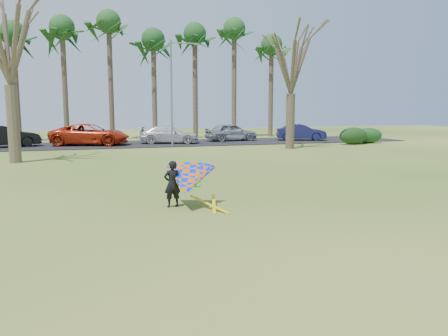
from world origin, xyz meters
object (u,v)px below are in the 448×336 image
object	(u,v)px
streetlight	(173,88)
car_1	(5,136)
car_4	(231,132)
kite_flyer	(187,180)
car_3	(169,135)
bare_tree_left	(7,33)
car_2	(90,134)
car_5	(301,132)
bare_tree_right	(292,57)

from	to	relation	value
streetlight	car_1	size ratio (longest dim) A/B	1.65
streetlight	car_4	bearing A→B (deg)	32.94
kite_flyer	streetlight	bearing A→B (deg)	80.42
car_3	streetlight	bearing A→B (deg)	-167.72
streetlight	car_4	size ratio (longest dim) A/B	1.74
streetlight	kite_flyer	xyz separation A→B (m)	(-3.45, -20.45, -3.63)
bare_tree_left	car_2	world-z (taller)	bare_tree_left
car_2	car_3	distance (m)	6.26
car_5	bare_tree_left	bearing A→B (deg)	132.11
car_3	car_5	world-z (taller)	car_5
streetlight	kite_flyer	world-z (taller)	streetlight
streetlight	car_2	world-z (taller)	streetlight
streetlight	car_1	xyz separation A→B (m)	(-12.25, 2.74, -3.60)
car_3	car_5	distance (m)	11.98
car_4	kite_flyer	bearing A→B (deg)	154.03
car_2	car_4	size ratio (longest dim) A/B	1.30
car_3	car_5	size ratio (longest dim) A/B	1.11
car_4	bare_tree_right	bearing A→B (deg)	-170.50
streetlight	car_1	bearing A→B (deg)	167.41
bare_tree_left	car_4	bearing A→B (deg)	33.98
car_4	car_5	world-z (taller)	car_4
car_5	car_2	bearing A→B (deg)	108.17
car_2	kite_flyer	size ratio (longest dim) A/B	2.51
bare_tree_left	kite_flyer	distance (m)	16.21
bare_tree_left	bare_tree_right	distance (m)	18.25
streetlight	car_3	size ratio (longest dim) A/B	1.63
car_2	car_3	world-z (taller)	car_2
car_5	kite_flyer	bearing A→B (deg)	164.90
bare_tree_right	streetlight	size ratio (longest dim) A/B	1.15
car_2	car_3	size ratio (longest dim) A/B	1.23
car_4	car_5	bearing A→B (deg)	-106.57
car_2	car_5	distance (m)	18.24
streetlight	bare_tree_right	bearing A→B (deg)	-27.03
bare_tree_right	car_1	world-z (taller)	bare_tree_right
bare_tree_right	car_5	bearing A→B (deg)	56.98
bare_tree_left	car_5	bearing A→B (deg)	23.14
bare_tree_left	car_5	xyz separation A→B (m)	(22.22, 9.50, -6.13)
bare_tree_left	car_2	size ratio (longest dim) A/B	1.61
bare_tree_left	bare_tree_right	xyz separation A→B (m)	(18.00, 3.00, -0.35)
bare_tree_left	car_3	size ratio (longest dim) A/B	1.98
bare_tree_left	kite_flyer	bearing A→B (deg)	-63.49
car_1	car_3	size ratio (longest dim) A/B	0.99
streetlight	kite_flyer	distance (m)	21.05
bare_tree_right	car_3	world-z (taller)	bare_tree_right
streetlight	car_3	bearing A→B (deg)	88.15
car_3	car_4	size ratio (longest dim) A/B	1.06
car_1	car_4	world-z (taller)	car_1
car_1	car_2	xyz separation A→B (m)	(6.08, 0.02, 0.04)
car_5	kite_flyer	xyz separation A→B (m)	(-15.52, -22.95, 0.05)
car_2	car_3	xyz separation A→B (m)	(6.26, -0.04, -0.12)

